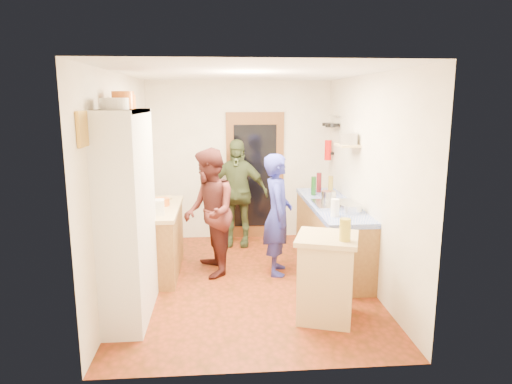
{
  "coord_description": "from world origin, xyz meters",
  "views": [
    {
      "loc": [
        -0.33,
        -5.51,
        2.29
      ],
      "look_at": [
        0.12,
        0.15,
        1.14
      ],
      "focal_mm": 32.0,
      "sensor_mm": 36.0,
      "label": 1
    }
  ],
  "objects": [
    {
      "name": "bottle_c",
      "position": [
        1.31,
        1.06,
        1.04
      ],
      "size": [
        0.08,
        0.08,
        0.28
      ],
      "primitive_type": "cylinder",
      "rotation": [
        0.0,
        0.0,
        -0.11
      ],
      "color": "olive",
      "rests_on": "right_counter_top"
    },
    {
      "name": "cutting_board",
      "position": [
        0.73,
        -0.99,
        0.9
      ],
      "size": [
        0.42,
        0.37,
        0.02
      ],
      "primitive_type": "cube",
      "rotation": [
        0.0,
        0.0,
        -0.31
      ],
      "color": "white",
      "rests_on": "island_top"
    },
    {
      "name": "wall_right",
      "position": [
        1.51,
        0.0,
        1.3
      ],
      "size": [
        0.02,
        4.0,
        2.6
      ],
      "primitive_type": "cube",
      "color": "silver",
      "rests_on": "ground"
    },
    {
      "name": "wall_left",
      "position": [
        -1.51,
        0.0,
        1.3
      ],
      "size": [
        0.02,
        4.0,
        2.6
      ],
      "primitive_type": "cube",
      "color": "silver",
      "rests_on": "ground"
    },
    {
      "name": "right_counter_top",
      "position": [
        1.2,
        0.5,
        0.87
      ],
      "size": [
        0.62,
        2.22,
        0.06
      ],
      "primitive_type": "cube",
      "color": "#0629B9",
      "rests_on": "right_counter_base"
    },
    {
      "name": "hob",
      "position": [
        1.2,
        0.33,
        0.92
      ],
      "size": [
        0.55,
        0.58,
        0.04
      ],
      "primitive_type": "cube",
      "color": "silver",
      "rests_on": "right_counter_top"
    },
    {
      "name": "pan_hang_b",
      "position": [
        1.4,
        1.55,
        1.9
      ],
      "size": [
        0.16,
        0.16,
        0.05
      ],
      "primitive_type": "cylinder",
      "color": "black",
      "rests_on": "pan_rail"
    },
    {
      "name": "pan_hang_a",
      "position": [
        1.4,
        1.35,
        1.92
      ],
      "size": [
        0.18,
        0.18,
        0.05
      ],
      "primitive_type": "cylinder",
      "color": "black",
      "rests_on": "pan_rail"
    },
    {
      "name": "hutch_top_shelf",
      "position": [
        -1.3,
        -0.8,
        2.18
      ],
      "size": [
        0.4,
        1.14,
        0.04
      ],
      "primitive_type": "cube",
      "color": "silver",
      "rests_on": "hutch_body"
    },
    {
      "name": "paper_towel",
      "position": [
        1.05,
        -0.24,
        1.01
      ],
      "size": [
        0.12,
        0.12,
        0.22
      ],
      "primitive_type": "cylinder",
      "rotation": [
        0.0,
        0.0,
        -0.24
      ],
      "color": "white",
      "rests_on": "right_counter_top"
    },
    {
      "name": "door_glass",
      "position": [
        0.25,
        1.94,
        1.05
      ],
      "size": [
        0.7,
        0.02,
        1.7
      ],
      "primitive_type": "cube",
      "color": "black",
      "rests_on": "door_frame"
    },
    {
      "name": "door_frame",
      "position": [
        0.25,
        1.97,
        1.05
      ],
      "size": [
        0.95,
        0.06,
        2.1
      ],
      "primitive_type": "cube",
      "color": "brown",
      "rests_on": "ground"
    },
    {
      "name": "fire_extinguisher",
      "position": [
        1.41,
        1.7,
        1.5
      ],
      "size": [
        0.11,
        0.11,
        0.32
      ],
      "primitive_type": "cylinder",
      "color": "red",
      "rests_on": "wall_right"
    },
    {
      "name": "person_back",
      "position": [
        -0.07,
        1.55,
        0.85
      ],
      "size": [
        1.06,
        0.6,
        1.7
      ],
      "primitive_type": "imported",
      "rotation": [
        0.0,
        0.0,
        -0.19
      ],
      "color": "#343E22",
      "rests_on": "ground"
    },
    {
      "name": "orange_pot_b",
      "position": [
        -1.3,
        -0.46,
        2.27
      ],
      "size": [
        0.16,
        0.16,
        0.14
      ],
      "primitive_type": "cylinder",
      "color": "orange",
      "rests_on": "hutch_top_shelf"
    },
    {
      "name": "hutch_body",
      "position": [
        -1.3,
        -0.8,
        1.1
      ],
      "size": [
        0.4,
        1.2,
        2.2
      ],
      "primitive_type": "cube",
      "color": "silver",
      "rests_on": "ground"
    },
    {
      "name": "orange_bowl",
      "position": [
        -1.12,
        0.54,
        0.95
      ],
      "size": [
        0.26,
        0.26,
        0.1
      ],
      "primitive_type": "cylinder",
      "rotation": [
        0.0,
        0.0,
        -0.26
      ],
      "color": "orange",
      "rests_on": "left_counter_top"
    },
    {
      "name": "toaster",
      "position": [
        -1.15,
        0.04,
        0.99
      ],
      "size": [
        0.26,
        0.19,
        0.19
      ],
      "primitive_type": "cube",
      "rotation": [
        0.0,
        0.0,
        0.09
      ],
      "color": "white",
      "rests_on": "left_counter_top"
    },
    {
      "name": "picture_frame",
      "position": [
        -1.48,
        -1.55,
        2.05
      ],
      "size": [
        0.03,
        0.25,
        0.3
      ],
      "primitive_type": "cube",
      "color": "gold",
      "rests_on": "wall_left"
    },
    {
      "name": "right_counter_base",
      "position": [
        1.2,
        0.5,
        0.42
      ],
      "size": [
        0.6,
        2.2,
        0.84
      ],
      "primitive_type": "cube",
      "color": "olive",
      "rests_on": "ground"
    },
    {
      "name": "pan_rail",
      "position": [
        1.46,
        1.52,
        2.05
      ],
      "size": [
        0.02,
        0.65,
        0.02
      ],
      "primitive_type": "cylinder",
      "rotation": [
        1.57,
        0.0,
        0.0
      ],
      "color": "silver",
      "rests_on": "wall_right"
    },
    {
      "name": "left_counter_top",
      "position": [
        -1.2,
        0.45,
        0.88
      ],
      "size": [
        0.64,
        1.44,
        0.05
      ],
      "primitive_type": "cube",
      "color": "tan",
      "rests_on": "left_counter_base"
    },
    {
      "name": "mixing_bowl",
      "position": [
        1.3,
        -0.05,
        0.95
      ],
      "size": [
        0.32,
        0.32,
        0.11
      ],
      "primitive_type": "cylinder",
      "rotation": [
        0.0,
        0.0,
        -0.16
      ],
      "color": "silver",
      "rests_on": "right_counter_top"
    },
    {
      "name": "bottle_b",
      "position": [
        1.18,
        1.27,
        1.05
      ],
      "size": [
        0.09,
        0.09,
        0.3
      ],
      "primitive_type": "cylinder",
      "rotation": [
        0.0,
        0.0,
        -0.14
      ],
      "color": "#591419",
      "rests_on": "right_counter_top"
    },
    {
      "name": "chopping_board",
      "position": [
        -1.18,
        0.98,
        0.91
      ],
      "size": [
        0.33,
        0.27,
        0.02
      ],
      "primitive_type": "cube",
      "rotation": [
        0.0,
        0.0,
        0.18
      ],
      "color": "tan",
      "rests_on": "left_counter_top"
    },
    {
      "name": "plate_stack",
      "position": [
        -1.3,
        -1.1,
        2.25
      ],
      "size": [
        0.26,
        0.26,
        0.11
      ],
      "primitive_type": "cylinder",
      "color": "white",
      "rests_on": "hutch_top_shelf"
    },
    {
      "name": "pot_on_hob",
      "position": [
        1.15,
        0.5,
        1.0
      ],
      "size": [
        0.2,
        0.2,
        0.13
      ],
      "primitive_type": "cylinder",
      "color": "silver",
      "rests_on": "hob"
    },
    {
      "name": "island_top",
      "position": [
        0.77,
        -1.06,
        0.89
      ],
      "size": [
        0.78,
        0.78,
        0.05
      ],
      "primitive_type": "cube",
      "rotation": [
        0.0,
        0.0,
        -0.31
      ],
      "color": "tan",
      "rests_on": "island_base"
    },
    {
      "name": "oil_jar",
      "position": [
        0.9,
        -1.22,
        1.02
      ],
      "size": [
        0.14,
        0.14,
        0.23
      ],
      "primitive_type": "cylinder",
      "rotation": [
        0.0,
        0.0,
        -0.31
      ],
      "color": "#AD9E2D",
      "rests_on": "island_top"
    },
    {
      "name": "floor",
      "position": [
        0.0,
        0.0,
        -0.01
      ],
      "size": [
        3.0,
        4.0,
        0.02
      ],
      "primitive_type": "cube",
      "color": "maroon",
      "rests_on": "ground"
    },
    {
      "name": "ceiling",
      "position": [
        0.0,
        0.0,
        2.61
      ],
      "size": [
        3.0,
        4.0,
        0.02
      ],
      "primitive_type": "cube",
      "color": "silver",
      "rests_on": "ground"
    },
    {
      "name": "person_left",
      "position": [
        -0.46,
        0.36,
        0.84
      ],
      "size": [
        0.77,
        0.92,
        1.69
      ],
      "primitive_type": "imported",
      "rotation": [
        0.0,
        0.0,
        -1.4
      ],
      "color": "#441C19",
      "rests_on": "ground"
    },
    {
      "name": "left_counter_base",
      "position": [
        -1.2,
        0.45,
        0.42
      ],
      "size": [
        0.6,
        1.4,
        0.85
      ],
      "primitive_type": "cube",
      "color": "olive",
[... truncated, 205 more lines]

